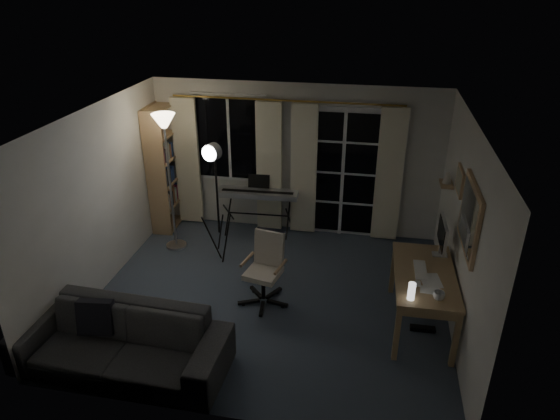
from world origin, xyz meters
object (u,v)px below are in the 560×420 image
(desk, at_px, (424,280))
(keyboard_piano, at_px, (258,194))
(studio_light, at_px, (213,166))
(bookshelf, at_px, (164,169))
(mug, at_px, (439,295))
(monitor, at_px, (442,235))
(sofa, at_px, (119,334))
(torchiere_lamp, at_px, (166,142))
(office_chair, at_px, (267,262))

(desk, bearing_deg, keyboard_piano, 140.66)
(studio_light, distance_m, desk, 3.13)
(bookshelf, bearing_deg, mug, -33.72)
(monitor, bearing_deg, sofa, -153.15)
(torchiere_lamp, distance_m, mug, 4.18)
(bookshelf, bearing_deg, keyboard_piano, -5.77)
(torchiere_lamp, bearing_deg, monitor, -12.07)
(studio_light, bearing_deg, keyboard_piano, 83.22)
(bookshelf, bearing_deg, studio_light, -41.85)
(desk, xyz_separation_m, mug, (0.10, -0.50, 0.15))
(studio_light, distance_m, monitor, 3.12)
(bookshelf, distance_m, keyboard_piano, 1.61)
(bookshelf, xyz_separation_m, sofa, (0.84, -3.34, -0.52))
(studio_light, bearing_deg, desk, -1.74)
(keyboard_piano, bearing_deg, office_chair, -76.11)
(studio_light, xyz_separation_m, office_chair, (0.92, -0.85, -0.91))
(office_chair, distance_m, desk, 1.92)
(studio_light, height_order, mug, studio_light)
(keyboard_piano, xyz_separation_m, desk, (2.43, -1.92, -0.05))
(sofa, bearing_deg, studio_light, 84.33)
(office_chair, height_order, monitor, monitor)
(desk, height_order, monitor, monitor)
(torchiere_lamp, height_order, office_chair, torchiere_lamp)
(torchiere_lamp, xyz_separation_m, desk, (3.59, -1.26, -1.04))
(torchiere_lamp, height_order, studio_light, torchiere_lamp)
(mug, bearing_deg, office_chair, 160.96)
(bookshelf, relative_size, desk, 1.46)
(keyboard_piano, xyz_separation_m, mug, (2.53, -2.42, 0.10))
(torchiere_lamp, bearing_deg, bookshelf, 118.83)
(studio_light, xyz_separation_m, desk, (2.84, -1.05, -0.81))
(studio_light, bearing_deg, office_chair, -24.18)
(torchiere_lamp, bearing_deg, studio_light, -15.81)
(monitor, relative_size, sofa, 0.23)
(office_chair, xyz_separation_m, monitor, (2.11, 0.26, 0.46))
(studio_light, relative_size, office_chair, 1.93)
(torchiere_lamp, distance_m, desk, 3.94)
(bookshelf, distance_m, torchiere_lamp, 1.12)
(keyboard_piano, distance_m, monitor, 3.02)
(torchiere_lamp, xyz_separation_m, sofa, (0.42, -2.59, -1.24))
(studio_light, xyz_separation_m, mug, (2.94, -1.55, -0.66))
(office_chair, height_order, mug, office_chair)
(studio_light, xyz_separation_m, monitor, (3.03, -0.60, -0.44))
(keyboard_piano, xyz_separation_m, sofa, (-0.74, -3.25, -0.25))
(studio_light, distance_m, mug, 3.38)
(bookshelf, bearing_deg, monitor, -22.65)
(office_chair, relative_size, mug, 7.78)
(mug, bearing_deg, monitor, 84.20)
(desk, xyz_separation_m, sofa, (-3.17, -1.33, -0.20))
(torchiere_lamp, distance_m, sofa, 2.90)
(mug, bearing_deg, bookshelf, 148.52)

